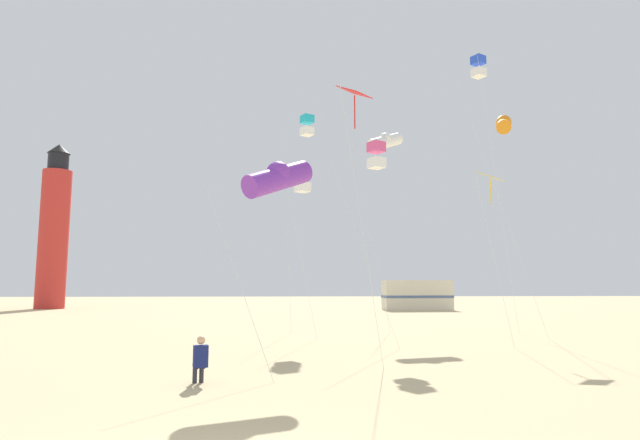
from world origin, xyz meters
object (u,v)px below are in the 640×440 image
object	(u,v)px
kite_flyer_standing	(200,359)
kite_box_lime	(303,180)
kite_box_rainbow	(376,155)
kite_box_blue	(479,67)
kite_diamond_scarlet	(355,102)
kite_tube_white	(385,141)
lighthouse_distant	(54,230)
kite_tube_orange	(504,125)
kite_tube_violet	(278,178)
kite_box_cyan	(307,126)
rv_van_cream	(417,295)
kite_diamond_gold	(490,182)

from	to	relation	value
kite_flyer_standing	kite_box_lime	xyz separation A→B (m)	(2.74, 11.03, 6.65)
kite_box_rainbow	kite_box_blue	xyz separation A→B (m)	(6.36, 4.47, 6.06)
kite_flyer_standing	kite_diamond_scarlet	world-z (taller)	kite_diamond_scarlet
kite_flyer_standing	kite_box_rainbow	size ratio (longest dim) A/B	0.14
kite_tube_white	lighthouse_distant	xyz separation A→B (m)	(-29.21, 25.31, -2.67)
kite_tube_orange	kite_tube_violet	xyz separation A→B (m)	(-11.08, -9.36, -4.78)
kite_tube_violet	lighthouse_distant	bearing A→B (deg)	121.29
kite_tube_white	kite_flyer_standing	bearing A→B (deg)	-115.86
kite_box_lime	kite_tube_violet	distance (m)	8.86
kite_tube_white	kite_box_cyan	size ratio (longest dim) A/B	0.95
kite_tube_orange	lighthouse_distant	distance (m)	45.27
kite_tube_orange	rv_van_cream	size ratio (longest dim) A/B	1.70
kite_tube_orange	lighthouse_distant	size ratio (longest dim) A/B	0.66
rv_van_cream	kite_box_lime	bearing A→B (deg)	-116.76
kite_flyer_standing	kite_tube_white	distance (m)	19.98
kite_flyer_standing	lighthouse_distant	bearing A→B (deg)	-79.43
kite_tube_orange	kite_flyer_standing	bearing A→B (deg)	-137.64
kite_tube_orange	kite_tube_violet	world-z (taller)	kite_tube_orange
kite_box_cyan	rv_van_cream	distance (m)	25.87
kite_diamond_gold	lighthouse_distant	size ratio (longest dim) A/B	0.42
kite_box_rainbow	kite_tube_orange	xyz separation A→B (m)	(7.02, 3.12, 2.47)
kite_box_rainbow	kite_diamond_gold	xyz separation A→B (m)	(4.48, -1.19, -1.35)
kite_box_blue	kite_box_cyan	bearing A→B (deg)	167.41
kite_box_lime	kite_box_cyan	bearing A→B (deg)	85.25
kite_tube_orange	kite_diamond_gold	world-z (taller)	kite_tube_orange
rv_van_cream	kite_tube_violet	bearing A→B (deg)	-112.42
kite_tube_white	kite_tube_violet	size ratio (longest dim) A/B	1.78
kite_box_rainbow	kite_tube_violet	size ratio (longest dim) A/B	1.35
kite_box_lime	kite_box_rainbow	distance (m)	3.98
kite_box_cyan	kite_diamond_scarlet	bearing A→B (deg)	-84.96
kite_box_rainbow	kite_tube_violet	xyz separation A→B (m)	(-4.06, -6.24, -2.31)
kite_flyer_standing	kite_box_blue	distance (m)	22.32
kite_box_blue	kite_tube_orange	bearing A→B (deg)	-63.96
kite_box_rainbow	lighthouse_distant	bearing A→B (deg)	130.39
kite_box_lime	kite_box_rainbow	size ratio (longest dim) A/B	0.93
kite_diamond_scarlet	kite_box_lime	bearing A→B (deg)	99.82
kite_box_rainbow	rv_van_cream	xyz separation A→B (m)	(8.48, 27.65, -6.51)
kite_flyer_standing	lighthouse_distant	size ratio (longest dim) A/B	0.07
lighthouse_distant	rv_van_cream	xyz separation A→B (m)	(35.97, -4.66, -6.45)
kite_flyer_standing	kite_diamond_gold	world-z (taller)	kite_diamond_gold
lighthouse_distant	rv_van_cream	bearing A→B (deg)	-7.38
kite_box_lime	kite_tube_orange	distance (m)	10.61
kite_tube_orange	kite_box_cyan	xyz separation A→B (m)	(-9.78, 3.39, 0.82)
kite_box_lime	kite_box_cyan	size ratio (longest dim) A/B	0.67
lighthouse_distant	kite_tube_white	bearing A→B (deg)	-40.91
kite_diamond_gold	rv_van_cream	distance (m)	29.58
kite_tube_orange	lighthouse_distant	bearing A→B (deg)	139.77
rv_van_cream	lighthouse_distant	bearing A→B (deg)	170.49
kite_diamond_gold	kite_tube_violet	world-z (taller)	kite_diamond_gold
kite_box_rainbow	kite_tube_white	size ratio (longest dim) A/B	0.76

